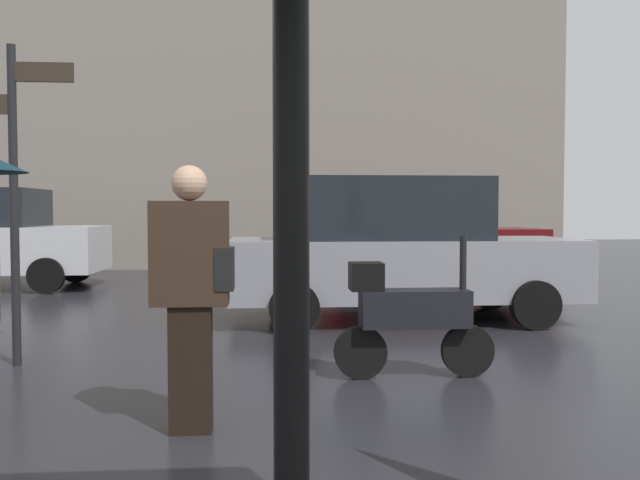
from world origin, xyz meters
name	(u,v)px	position (x,y,z in m)	size (l,w,h in m)	color
pedestrian_with_bag	(192,282)	(-0.36, 1.79, 0.99)	(0.54, 0.24, 1.75)	black
parked_scooter	(409,314)	(1.36, 3.09, 0.56)	(1.41, 0.32, 1.23)	black
parked_car_left	(423,236)	(3.04, 9.73, 0.98)	(4.12, 1.88, 1.96)	#590C0F
parked_car_distant	(397,249)	(1.85, 6.19, 0.94)	(4.54, 1.90, 1.88)	gray
street_signpost	(14,172)	(-2.21, 3.86, 1.81)	(1.08, 0.08, 2.99)	black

